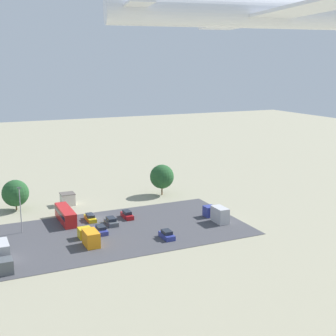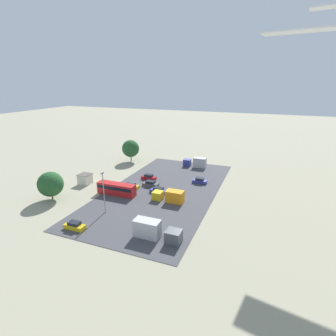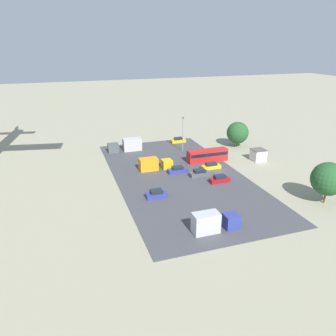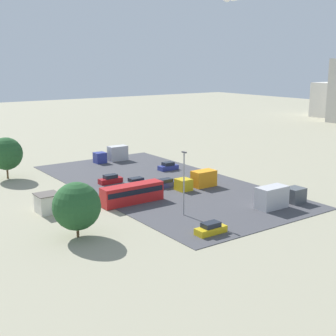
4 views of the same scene
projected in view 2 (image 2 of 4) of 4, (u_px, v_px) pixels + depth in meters
The scene contains 16 objects.
ground_plane at pixel (131, 185), 75.79m from camera, with size 400.00×400.00×0.00m, color gray.
parking_lot_surface at pixel (163, 190), 72.31m from camera, with size 56.44×28.48×0.08m.
shed_building at pixel (85, 179), 76.75m from camera, with size 3.44×3.44×2.93m.
bus at pixel (116, 188), 69.19m from camera, with size 2.60×10.56×3.06m.
parked_car_0 at pixel (75, 226), 53.19m from camera, with size 1.78×4.39×1.56m.
parked_car_1 at pixel (159, 191), 70.40m from camera, with size 1.86×4.58×1.52m.
parked_car_2 at pixel (151, 184), 74.92m from camera, with size 1.98×4.57×1.58m.
parked_car_3 at pixel (200, 181), 77.12m from camera, with size 1.93×4.20×1.65m.
parked_car_4 at pixel (131, 186), 73.56m from camera, with size 1.72×4.73×1.45m.
parked_car_5 at pixel (149, 177), 79.98m from camera, with size 1.70×4.48×1.65m.
parked_truck_0 at pixel (196, 163), 91.54m from camera, with size 2.34×7.96×3.39m.
parked_truck_1 at pixel (170, 196), 65.26m from camera, with size 2.51×8.02×2.94m.
parked_truck_2 at pixel (154, 230), 49.79m from camera, with size 2.60×9.41×3.44m.
tree_near_shed at pixel (131, 149), 97.07m from camera, with size 6.35×6.35×8.14m.
tree_apron_mid at pixel (51, 184), 65.44m from camera, with size 6.30×6.30×7.35m.
light_pole_lot_centre at pixel (104, 191), 58.41m from camera, with size 0.90×0.28×9.61m.
Camera 2 is at (61.51, 35.78, 28.61)m, focal length 28.00 mm.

